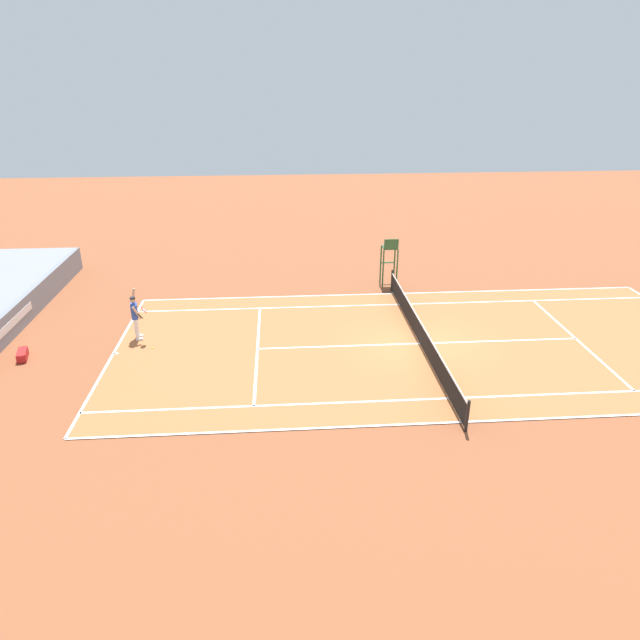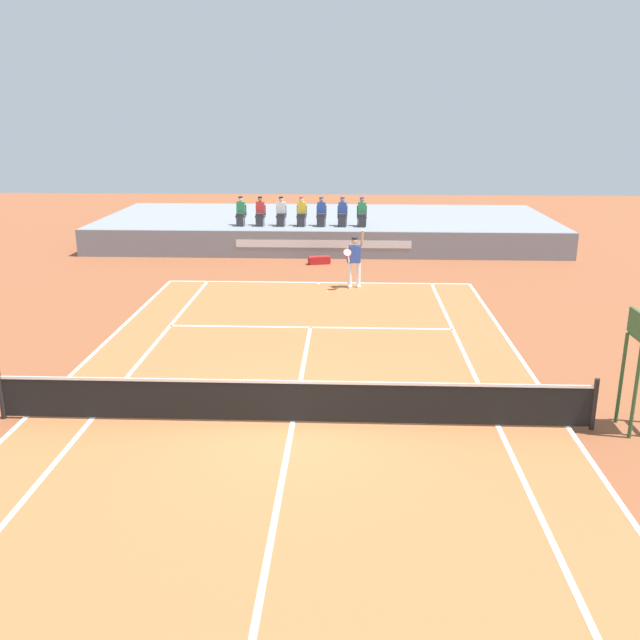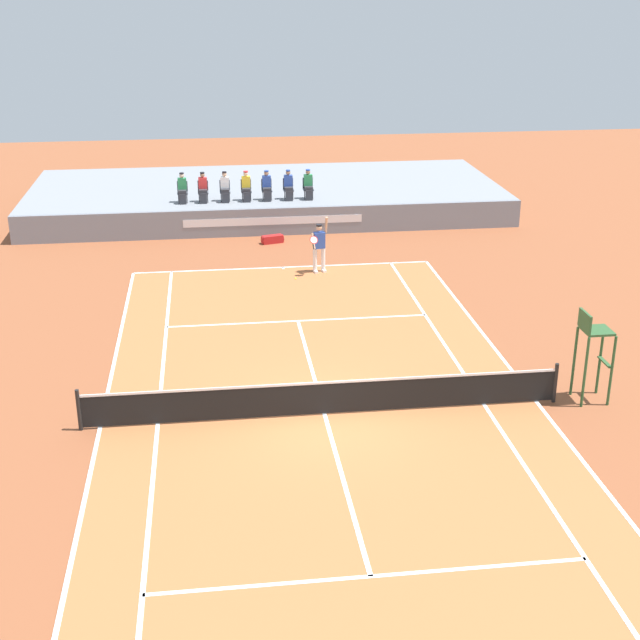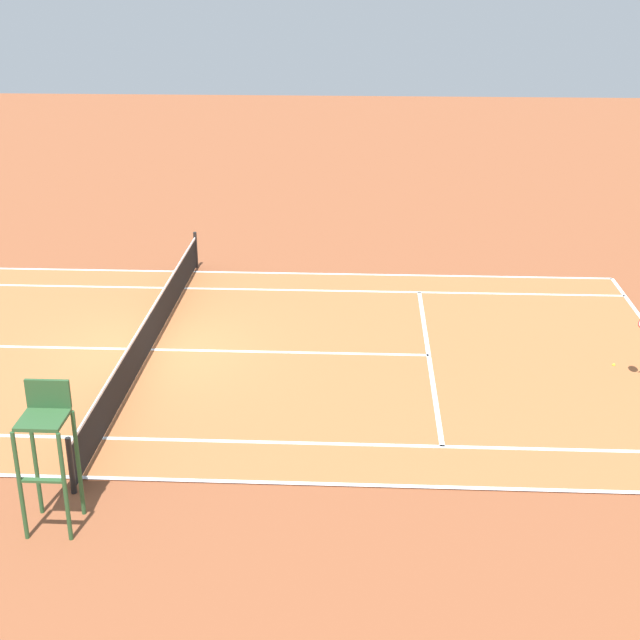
# 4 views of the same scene
# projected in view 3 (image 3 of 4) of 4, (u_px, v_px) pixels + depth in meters

# --- Properties ---
(ground_plane) EXTENTS (80.00, 80.00, 0.00)m
(ground_plane) POSITION_uv_depth(u_px,v_px,m) (325.00, 415.00, 22.08)
(ground_plane) COLOR brown
(court) EXTENTS (11.08, 23.88, 0.03)m
(court) POSITION_uv_depth(u_px,v_px,m) (325.00, 415.00, 22.08)
(court) COLOR #B76638
(court) RESTS_ON ground
(net) EXTENTS (11.98, 0.10, 1.07)m
(net) POSITION_uv_depth(u_px,v_px,m) (325.00, 397.00, 21.89)
(net) COLOR black
(net) RESTS_ON ground
(barrier_wall) EXTENTS (21.29, 0.25, 1.17)m
(barrier_wall) POSITION_uv_depth(u_px,v_px,m) (273.00, 222.00, 36.95)
(barrier_wall) COLOR gray
(barrier_wall) RESTS_ON ground
(bleacher_platform) EXTENTS (21.29, 8.78, 1.17)m
(bleacher_platform) POSITION_uv_depth(u_px,v_px,m) (266.00, 196.00, 41.12)
(bleacher_platform) COLOR gray
(bleacher_platform) RESTS_ON ground
(spectator_seated_0) EXTENTS (0.44, 0.60, 1.27)m
(spectator_seated_0) POSITION_uv_depth(u_px,v_px,m) (182.00, 188.00, 37.35)
(spectator_seated_0) COLOR #474C56
(spectator_seated_0) RESTS_ON bleacher_platform
(spectator_seated_1) EXTENTS (0.44, 0.60, 1.27)m
(spectator_seated_1) POSITION_uv_depth(u_px,v_px,m) (203.00, 188.00, 37.45)
(spectator_seated_1) COLOR #474C56
(spectator_seated_1) RESTS_ON bleacher_platform
(spectator_seated_2) EXTENTS (0.44, 0.60, 1.27)m
(spectator_seated_2) POSITION_uv_depth(u_px,v_px,m) (225.00, 187.00, 37.56)
(spectator_seated_2) COLOR #474C56
(spectator_seated_2) RESTS_ON bleacher_platform
(spectator_seated_3) EXTENTS (0.44, 0.60, 1.27)m
(spectator_seated_3) POSITION_uv_depth(u_px,v_px,m) (246.00, 187.00, 37.67)
(spectator_seated_3) COLOR #474C56
(spectator_seated_3) RESTS_ON bleacher_platform
(spectator_seated_4) EXTENTS (0.44, 0.60, 1.27)m
(spectator_seated_4) POSITION_uv_depth(u_px,v_px,m) (267.00, 186.00, 37.77)
(spectator_seated_4) COLOR #474C56
(spectator_seated_4) RESTS_ON bleacher_platform
(spectator_seated_5) EXTENTS (0.44, 0.60, 1.27)m
(spectator_seated_5) POSITION_uv_depth(u_px,v_px,m) (288.00, 185.00, 37.88)
(spectator_seated_5) COLOR #474C56
(spectator_seated_5) RESTS_ON bleacher_platform
(spectator_seated_6) EXTENTS (0.44, 0.60, 1.27)m
(spectator_seated_6) POSITION_uv_depth(u_px,v_px,m) (308.00, 185.00, 37.98)
(spectator_seated_6) COLOR #474C56
(spectator_seated_6) RESTS_ON bleacher_platform
(tennis_player) EXTENTS (0.74, 0.74, 2.08)m
(tennis_player) POSITION_uv_depth(u_px,v_px,m) (319.00, 246.00, 32.21)
(tennis_player) COLOR white
(tennis_player) RESTS_ON ground
(tennis_ball) EXTENTS (0.07, 0.07, 0.07)m
(tennis_ball) POSITION_uv_depth(u_px,v_px,m) (296.00, 279.00, 31.78)
(tennis_ball) COLOR #D1E533
(tennis_ball) RESTS_ON ground
(umpire_chair) EXTENTS (0.77, 0.77, 2.44)m
(umpire_chair) POSITION_uv_depth(u_px,v_px,m) (593.00, 344.00, 22.31)
(umpire_chair) COLOR #2D562D
(umpire_chair) RESTS_ON ground
(equipment_bag) EXTENTS (0.95, 0.54, 0.32)m
(equipment_bag) POSITION_uv_depth(u_px,v_px,m) (273.00, 239.00, 36.01)
(equipment_bag) COLOR red
(equipment_bag) RESTS_ON ground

